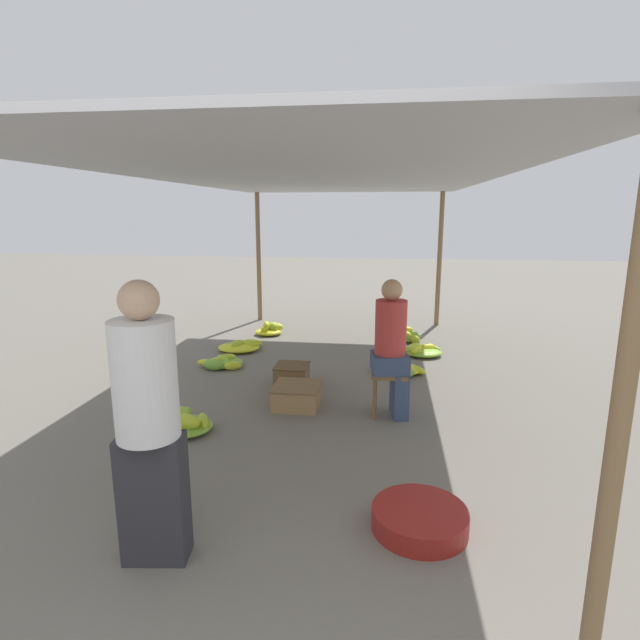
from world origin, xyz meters
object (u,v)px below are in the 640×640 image
at_px(vendor_foreground, 148,421).
at_px(vendor_seated, 392,346).
at_px(banana_pile_right_1, 399,369).
at_px(banana_pile_right_2, 407,337).
at_px(crate_near, 292,375).
at_px(banana_pile_left_1, 241,346).
at_px(banana_pile_left_0, 183,424).
at_px(basin_black, 420,519).
at_px(banana_pile_left_2, 221,363).
at_px(banana_pile_right_0, 422,350).
at_px(stool, 389,380).
at_px(banana_pile_left_3, 270,329).
at_px(crate_mid, 297,396).

relative_size(vendor_foreground, vendor_seated, 1.21).
xyz_separation_m(banana_pile_right_1, banana_pile_right_2, (0.15, 1.58, 0.02)).
bearing_deg(crate_near, banana_pile_left_1, 127.05).
height_order(banana_pile_left_0, banana_pile_right_1, banana_pile_right_1).
distance_m(basin_black, banana_pile_left_2, 3.85).
bearing_deg(crate_near, vendor_foreground, -94.04).
distance_m(vendor_foreground, banana_pile_right_0, 4.86).
height_order(stool, banana_pile_left_0, stool).
bearing_deg(basin_black, banana_pile_left_2, 127.22).
distance_m(banana_pile_left_3, banana_pile_right_1, 2.70).
bearing_deg(banana_pile_left_0, stool, 19.23).
bearing_deg(banana_pile_left_0, vendor_seated, 18.95).
distance_m(banana_pile_right_1, crate_near, 1.36).
xyz_separation_m(banana_pile_left_1, crate_near, (1.01, -1.34, 0.06)).
xyz_separation_m(banana_pile_left_1, banana_pile_left_2, (-0.02, -0.81, 0.00)).
xyz_separation_m(vendor_foreground, vendor_seated, (1.34, 2.27, -0.14)).
height_order(stool, vendor_seated, vendor_seated).
height_order(vendor_foreground, banana_pile_left_3, vendor_foreground).
bearing_deg(banana_pile_left_1, basin_black, -59.18).
bearing_deg(banana_pile_right_0, banana_pile_right_1, -111.05).
xyz_separation_m(stool, banana_pile_left_1, (-2.12, 2.07, -0.30)).
height_order(banana_pile_left_0, banana_pile_left_3, banana_pile_left_3).
distance_m(banana_pile_left_0, banana_pile_left_1, 2.73).
bearing_deg(banana_pile_left_1, banana_pile_right_1, -19.13).
relative_size(vendor_seated, banana_pile_right_1, 1.91).
xyz_separation_m(vendor_foreground, banana_pile_right_0, (1.79, 4.46, -0.78)).
relative_size(banana_pile_left_2, banana_pile_right_2, 1.24).
bearing_deg(banana_pile_right_2, crate_mid, -113.48).
xyz_separation_m(vendor_seated, banana_pile_left_1, (-2.14, 2.07, -0.65)).
bearing_deg(banana_pile_left_3, basin_black, -66.45).
xyz_separation_m(banana_pile_left_1, banana_pile_right_1, (2.24, -0.78, 0.01)).
bearing_deg(basin_black, banana_pile_left_0, 150.45).
xyz_separation_m(banana_pile_left_0, crate_mid, (0.92, 0.74, 0.04)).
relative_size(banana_pile_left_0, banana_pile_left_2, 0.94).
xyz_separation_m(banana_pile_right_0, crate_near, (-1.58, -1.45, 0.05)).
bearing_deg(crate_mid, banana_pile_left_1, 120.84).
height_order(banana_pile_right_0, crate_near, crate_near).
bearing_deg(stool, banana_pile_right_1, 84.43).
bearing_deg(banana_pile_left_2, basin_black, -52.78).
xyz_separation_m(vendor_foreground, banana_pile_left_3, (-0.60, 5.33, -0.75)).
bearing_deg(vendor_seated, banana_pile_right_2, 84.94).
height_order(vendor_foreground, stool, vendor_foreground).
distance_m(vendor_seated, banana_pile_left_3, 3.67).
relative_size(banana_pile_right_2, crate_near, 1.35).
xyz_separation_m(basin_black, banana_pile_left_1, (-2.32, 3.88, -0.01)).
distance_m(vendor_seated, crate_mid, 1.13).
relative_size(banana_pile_left_2, crate_near, 1.68).
bearing_deg(stool, banana_pile_left_1, 135.63).
bearing_deg(banana_pile_left_0, crate_near, 61.61).
relative_size(banana_pile_right_0, banana_pile_right_1, 0.81).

